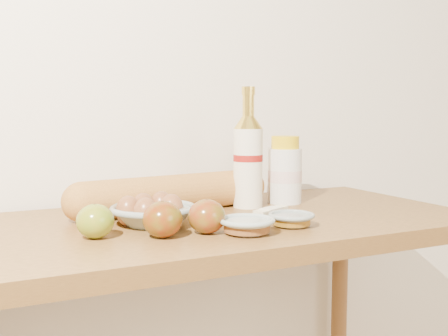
{
  "coord_description": "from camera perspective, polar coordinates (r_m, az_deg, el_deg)",
  "views": [
    {
      "loc": [
        -0.55,
        0.03,
        1.15
      ],
      "look_at": [
        0.0,
        1.15,
        1.02
      ],
      "focal_mm": 45.0,
      "sensor_mm": 36.0,
      "label": 1
    }
  ],
  "objects": [
    {
      "name": "syrup_bowl",
      "position": [
        1.22,
        6.87,
        -5.2
      ],
      "size": [
        0.12,
        0.12,
        0.03
      ],
      "rotation": [
        0.0,
        0.0,
        0.18
      ],
      "color": "gray",
      "rests_on": "table"
    },
    {
      "name": "baguette",
      "position": [
        1.38,
        -5.27,
        -2.59
      ],
      "size": [
        0.56,
        0.16,
        0.09
      ],
      "rotation": [
        0.0,
        0.0,
        0.13
      ],
      "color": "#C9893D",
      "rests_on": "table"
    },
    {
      "name": "sugar_bowl",
      "position": [
        1.14,
        2.34,
        -5.84
      ],
      "size": [
        0.13,
        0.13,
        0.03
      ],
      "rotation": [
        0.0,
        0.0,
        -0.12
      ],
      "color": "#96A49E",
      "rests_on": "table"
    },
    {
      "name": "bourbon_bottle",
      "position": [
        1.44,
        2.46,
        0.95
      ],
      "size": [
        0.09,
        0.09,
        0.31
      ],
      "rotation": [
        0.0,
        0.0,
        -0.26
      ],
      "color": "#F1E9CD",
      "rests_on": "table"
    },
    {
      "name": "apple_redgreen_right",
      "position": [
        1.14,
        -1.77,
        -4.94
      ],
      "size": [
        0.08,
        0.08,
        0.07
      ],
      "rotation": [
        0.0,
        0.0,
        -0.1
      ],
      "color": "maroon",
      "rests_on": "table"
    },
    {
      "name": "back_wall",
      "position": [
        1.59,
        -5.82,
        11.33
      ],
      "size": [
        3.5,
        0.02,
        2.6
      ],
      "primitive_type": "cube",
      "color": "#EFE3D0",
      "rests_on": "ground"
    },
    {
      "name": "butter_stick",
      "position": [
        1.28,
        4.79,
        -4.71
      ],
      "size": [
        0.1,
        0.07,
        0.03
      ],
      "rotation": [
        0.0,
        0.0,
        0.43
      ],
      "color": "beige",
      "rests_on": "table"
    },
    {
      "name": "apple_yellowgreen",
      "position": [
        1.13,
        -12.95,
        -5.29
      ],
      "size": [
        0.1,
        0.1,
        0.07
      ],
      "rotation": [
        0.0,
        0.0,
        0.37
      ],
      "color": "olive",
      "rests_on": "table"
    },
    {
      "name": "apple_redgreen_front",
      "position": [
        1.11,
        -6.26,
        -5.21
      ],
      "size": [
        0.08,
        0.08,
        0.07
      ],
      "rotation": [
        0.0,
        0.0,
        -0.0
      ],
      "color": "maroon",
      "rests_on": "table"
    },
    {
      "name": "table",
      "position": [
        1.33,
        -0.58,
        -10.34
      ],
      "size": [
        1.2,
        0.6,
        0.9
      ],
      "color": "olive",
      "rests_on": "ground"
    },
    {
      "name": "egg_bowl",
      "position": [
        1.24,
        -7.29,
        -4.5
      ],
      "size": [
        0.24,
        0.24,
        0.07
      ],
      "rotation": [
        0.0,
        0.0,
        0.35
      ],
      "color": "gray",
      "rests_on": "table"
    },
    {
      "name": "cream_bottle",
      "position": [
        1.51,
        6.2,
        -0.41
      ],
      "size": [
        0.11,
        0.11,
        0.18
      ],
      "rotation": [
        0.0,
        0.0,
        0.21
      ],
      "color": "silver",
      "rests_on": "table"
    }
  ]
}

